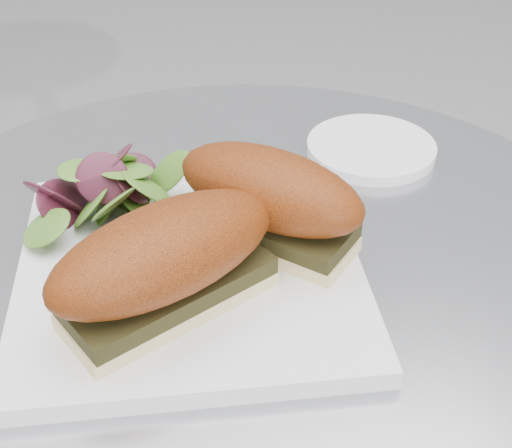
# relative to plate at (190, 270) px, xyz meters

# --- Properties ---
(plate) EXTENTS (0.31, 0.31, 0.02)m
(plate) POSITION_rel_plate_xyz_m (0.00, 0.00, 0.00)
(plate) COLOR white
(plate) RESTS_ON table
(sandwich_left) EXTENTS (0.20, 0.14, 0.08)m
(sandwich_left) POSITION_rel_plate_xyz_m (-0.02, -0.05, 0.05)
(sandwich_left) COLOR #FBE69C
(sandwich_left) RESTS_ON plate
(sandwich_right) EXTENTS (0.16, 0.17, 0.08)m
(sandwich_right) POSITION_rel_plate_xyz_m (0.07, 0.01, 0.05)
(sandwich_right) COLOR #FBE69C
(sandwich_right) RESTS_ON plate
(salad) EXTENTS (0.12, 0.12, 0.05)m
(salad) POSITION_rel_plate_xyz_m (-0.05, 0.08, 0.03)
(salad) COLOR #568B2D
(salad) RESTS_ON plate
(saucer) EXTENTS (0.13, 0.13, 0.01)m
(saucer) POSITION_rel_plate_xyz_m (0.22, 0.14, -0.00)
(saucer) COLOR white
(saucer) RESTS_ON table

